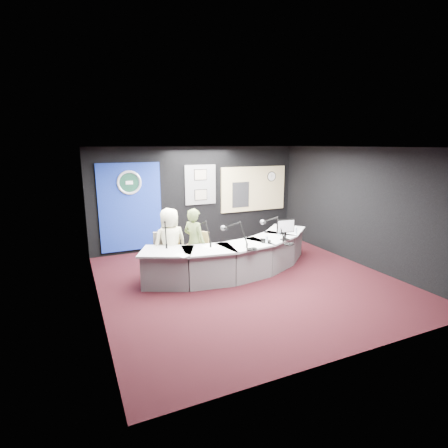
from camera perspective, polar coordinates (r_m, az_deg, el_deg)
name	(u,v)px	position (r m, az deg, el deg)	size (l,w,h in m)	color
ground	(248,281)	(7.60, 3.90, -9.21)	(6.00, 6.00, 0.00)	black
ceiling	(250,147)	(7.05, 4.25, 12.39)	(6.00, 6.00, 0.02)	silver
wall_back	(199,197)	(9.90, -4.18, 4.40)	(6.00, 0.02, 2.80)	black
wall_front	(358,260)	(4.85, 21.10, -5.48)	(6.00, 0.02, 2.80)	black
wall_left	(94,231)	(6.38, -20.43, -1.14)	(0.02, 6.00, 2.80)	black
wall_right	(359,206)	(8.99, 21.19, 2.69)	(0.02, 6.00, 2.80)	black
broadcast_desk	(235,257)	(7.91, 1.74, -5.39)	(4.50, 1.90, 0.75)	#B7B9BC
backdrop_panel	(130,207)	(9.42, -15.02, 2.63)	(1.60, 0.05, 2.30)	navy
agency_seal	(129,183)	(9.29, -15.22, 6.54)	(0.63, 0.63, 0.07)	silver
seal_center	(129,183)	(9.30, -15.22, 6.54)	(0.48, 0.48, 0.01)	#0E3424
pinboard	(200,185)	(9.84, -3.87, 6.41)	(0.90, 0.04, 1.10)	slate
framed_photo_upper	(201,175)	(9.79, -3.84, 8.02)	(0.34, 0.02, 0.27)	gray
framed_photo_lower	(201,195)	(9.85, -3.79, 4.77)	(0.34, 0.02, 0.27)	gray
booth_window_frame	(254,189)	(10.57, 4.85, 5.75)	(2.12, 0.06, 1.32)	#CAB77E
booth_glow	(254,189)	(10.56, 4.88, 5.74)	(2.00, 0.02, 1.20)	beige
equipment_rack	(241,195)	(10.36, 2.73, 4.80)	(0.55, 0.02, 0.75)	black
wall_clock	(272,176)	(10.81, 7.77, 7.70)	(0.28, 0.28, 0.01)	white
armchair_left	(171,255)	(7.75, -8.73, -5.04)	(0.55, 0.55, 0.98)	#A6874C
armchair_right	(195,255)	(7.81, -4.82, -5.14)	(0.50, 0.50, 0.89)	#A6874C
draped_jacket	(165,247)	(7.92, -9.61, -3.69)	(0.50, 0.10, 0.70)	#6B645A
person_man	(170,243)	(7.67, -8.80, -3.07)	(0.75, 0.49, 1.54)	beige
person_woman	(194,242)	(7.72, -4.86, -2.96)	(0.55, 0.36, 1.51)	#5E703A
computer_monitor	(285,226)	(7.92, 9.99, -0.34)	(0.44, 0.03, 0.30)	black
desk_phone	(266,241)	(7.72, 6.89, -2.84)	(0.19, 0.15, 0.05)	black
headphones_near	(289,244)	(7.63, 10.53, -3.22)	(0.21, 0.21, 0.03)	black
headphones_far	(252,249)	(7.17, 4.55, -4.09)	(0.22, 0.22, 0.04)	black
paper_stack	(182,255)	(6.86, -6.90, -5.07)	(0.20, 0.29, 0.00)	white
notepad	(209,246)	(7.38, -2.42, -3.69)	(0.22, 0.32, 0.00)	white
boom_mic_a	(165,231)	(7.56, -9.63, -1.12)	(0.23, 0.73, 0.60)	black
boom_mic_b	(203,231)	(7.49, -3.51, -1.09)	(0.24, 0.73, 0.60)	black
boom_mic_c	(235,232)	(7.38, 1.78, -1.29)	(0.42, 0.66, 0.60)	black
boom_mic_d	(273,226)	(7.98, 7.96, -0.31)	(0.32, 0.71, 0.60)	black
water_bottles	(281,234)	(8.10, 9.34, -1.69)	(1.12, 0.53, 0.18)	silver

